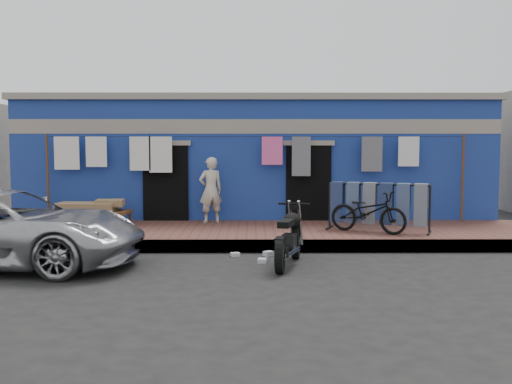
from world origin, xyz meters
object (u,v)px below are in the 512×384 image
at_px(jeans_rack, 378,206).
at_px(seated_person, 211,190).
at_px(car, 3,227).
at_px(bicycle, 368,207).
at_px(motorcycle, 289,235).
at_px(charpoy, 95,213).

bearing_deg(jeans_rack, seated_person, 159.60).
distance_m(car, seated_person, 5.03).
height_order(bicycle, jeans_rack, bicycle).
relative_size(car, jeans_rack, 2.18).
height_order(bicycle, motorcycle, bicycle).
bearing_deg(seated_person, jeans_rack, 138.82).
xyz_separation_m(motorcycle, jeans_rack, (2.07, 2.35, 0.26)).
bearing_deg(bicycle, charpoy, 113.34).
relative_size(seated_person, jeans_rack, 0.70).
bearing_deg(motorcycle, charpoy, 158.20).
bearing_deg(car, motorcycle, -85.10).
xyz_separation_m(bicycle, charpoy, (-6.09, 1.17, -0.26)).
distance_m(motorcycle, jeans_rack, 3.15).
distance_m(charpoy, jeans_rack, 6.42).
xyz_separation_m(bicycle, motorcycle, (-1.81, -2.14, -0.26)).
height_order(car, bicycle, car).
relative_size(seated_person, motorcycle, 0.91).
bearing_deg(car, seated_person, -36.76).
relative_size(car, bicycle, 2.93).
xyz_separation_m(seated_person, motorcycle, (1.63, -3.73, -0.51)).
distance_m(car, motorcycle, 4.92).
bearing_deg(bicycle, motorcycle, 173.91).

